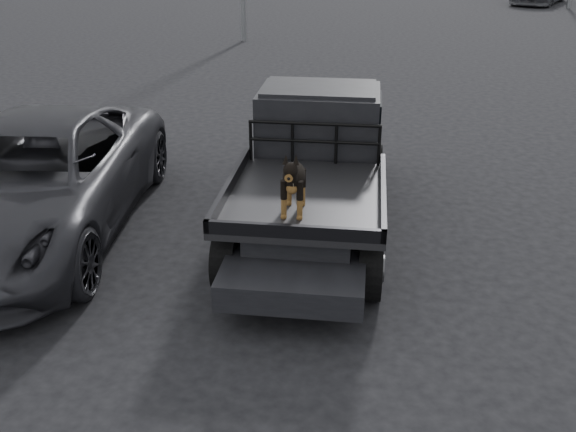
# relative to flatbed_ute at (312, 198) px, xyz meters

# --- Properties ---
(ground) EXTENTS (120.00, 120.00, 0.00)m
(ground) POSITION_rel_flatbed_ute_xyz_m (0.33, -1.99, -0.46)
(ground) COLOR black
(ground) RESTS_ON ground
(flatbed_ute) EXTENTS (2.00, 5.40, 0.92)m
(flatbed_ute) POSITION_rel_flatbed_ute_xyz_m (0.00, 0.00, 0.00)
(flatbed_ute) COLOR black
(flatbed_ute) RESTS_ON ground
(ute_cab) EXTENTS (1.72, 1.30, 0.88)m
(ute_cab) POSITION_rel_flatbed_ute_xyz_m (-0.00, 0.95, 0.90)
(ute_cab) COLOR black
(ute_cab) RESTS_ON flatbed_ute
(headache_rack) EXTENTS (1.80, 0.08, 0.55)m
(headache_rack) POSITION_rel_flatbed_ute_xyz_m (-0.00, 0.20, 0.74)
(headache_rack) COLOR black
(headache_rack) RESTS_ON flatbed_ute
(dog) EXTENTS (0.32, 0.60, 0.74)m
(dog) POSITION_rel_flatbed_ute_xyz_m (-0.08, -1.45, 0.83)
(dog) COLOR black
(dog) RESTS_ON flatbed_ute
(parked_suv) EXTENTS (3.06, 5.82, 1.56)m
(parked_suv) POSITION_rel_flatbed_ute_xyz_m (-3.73, -0.63, 0.32)
(parked_suv) COLOR #2C2C31
(parked_suv) RESTS_ON ground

